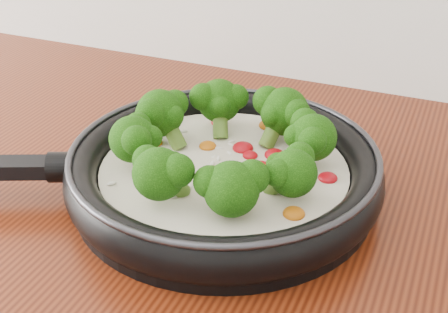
% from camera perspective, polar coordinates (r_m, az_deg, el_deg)
% --- Properties ---
extents(skillet, '(0.58, 0.47, 0.10)m').
position_cam_1_polar(skillet, '(0.67, -0.26, -0.90)').
color(skillet, black).
rests_on(skillet, counter).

